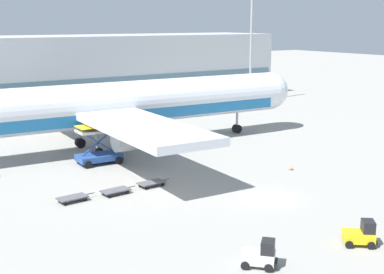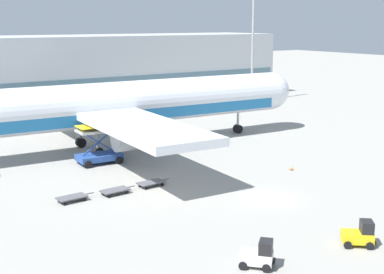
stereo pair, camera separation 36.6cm
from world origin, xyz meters
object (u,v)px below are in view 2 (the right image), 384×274
object	(u,v)px
baggage_dolly_lead	(72,198)
baggage_tug_mid	(259,255)
scissor_lift_loader	(99,149)
baggage_dolly_third	(151,183)
baggage_dolly_second	(115,190)
baggage_tug_foreground	(360,235)
traffic_cone_near	(292,168)
light_mast	(253,30)
airplane_main	(112,106)

from	to	relation	value
baggage_dolly_lead	baggage_tug_mid	bearing A→B (deg)	-78.97
scissor_lift_loader	baggage_dolly_third	distance (m)	11.67
scissor_lift_loader	baggage_dolly_lead	distance (m)	14.11
baggage_dolly_third	baggage_dolly_second	bearing A→B (deg)	179.38
baggage_tug_mid	baggage_dolly_second	world-z (taller)	baggage_tug_mid
baggage_tug_foreground	baggage_dolly_third	xyz separation A→B (m)	(-5.90, 21.92, -0.49)
scissor_lift_loader	traffic_cone_near	xyz separation A→B (m)	(17.23, -15.09, -1.54)
light_mast	scissor_lift_loader	xyz separation A→B (m)	(-47.65, -28.78, -13.23)
baggage_tug_mid	baggage_tug_foreground	bearing A→B (deg)	38.13
baggage_tug_mid	baggage_dolly_lead	size ratio (longest dim) A/B	0.74
scissor_lift_loader	baggage_tug_foreground	size ratio (longest dim) A/B	1.91
light_mast	baggage_tug_foreground	world-z (taller)	light_mast
scissor_lift_loader	baggage_tug_mid	size ratio (longest dim) A/B	1.93
baggage_dolly_lead	traffic_cone_near	distance (m)	25.39
baggage_tug_mid	baggage_dolly_second	size ratio (longest dim) A/B	0.74
airplane_main	baggage_dolly_third	size ratio (longest dim) A/B	15.49
baggage_dolly_lead	traffic_cone_near	world-z (taller)	traffic_cone_near
baggage_tug_foreground	baggage_dolly_second	bearing A→B (deg)	154.60
baggage_tug_mid	baggage_dolly_second	bearing A→B (deg)	141.41
baggage_tug_mid	baggage_dolly_third	distance (m)	20.67
airplane_main	traffic_cone_near	distance (m)	25.05
scissor_lift_loader	baggage_tug_mid	bearing A→B (deg)	-91.38
scissor_lift_loader	baggage_tug_foreground	distance (m)	34.14
baggage_dolly_lead	baggage_dolly_third	size ratio (longest dim) A/B	1.00
baggage_dolly_second	baggage_tug_foreground	bearing A→B (deg)	-69.44
baggage_tug_foreground	baggage_dolly_lead	size ratio (longest dim) A/B	0.74
baggage_dolly_second	baggage_dolly_third	world-z (taller)	same
scissor_lift_loader	baggage_dolly_second	world-z (taller)	scissor_lift_loader
baggage_tug_mid	traffic_cone_near	distance (m)	25.78
airplane_main	baggage_dolly_lead	bearing A→B (deg)	-123.13
traffic_cone_near	baggage_tug_mid	bearing A→B (deg)	-138.94
baggage_dolly_third	baggage_tug_foreground	bearing A→B (deg)	-79.54
baggage_dolly_lead	baggage_dolly_third	world-z (taller)	same
scissor_lift_loader	baggage_dolly_second	size ratio (longest dim) A/B	1.42
airplane_main	baggage_dolly_second	bearing A→B (deg)	-112.15
traffic_cone_near	light_mast	bearing A→B (deg)	55.26
light_mast	baggage_dolly_second	bearing A→B (deg)	-141.57
light_mast	baggage_dolly_lead	distance (m)	70.23
traffic_cone_near	baggage_dolly_lead	bearing A→B (deg)	172.07
light_mast	baggage_dolly_second	xyz separation A→B (m)	(-51.21, -40.64, -14.67)
baggage_dolly_second	baggage_dolly_third	bearing A→B (deg)	-0.62
baggage_tug_mid	traffic_cone_near	size ratio (longest dim) A/B	4.66
light_mast	airplane_main	size ratio (longest dim) A/B	0.45
airplane_main	traffic_cone_near	bearing A→B (deg)	-56.22
scissor_lift_loader	airplane_main	bearing A→B (deg)	54.38
airplane_main	baggage_tug_mid	size ratio (longest dim) A/B	21.04
scissor_lift_loader	baggage_dolly_lead	bearing A→B (deg)	-121.82
baggage_tug_mid	baggage_dolly_lead	world-z (taller)	baggage_tug_mid
airplane_main	baggage_tug_foreground	xyz separation A→B (m)	(2.03, -39.29, -4.96)
baggage_tug_foreground	baggage_tug_mid	world-z (taller)	same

